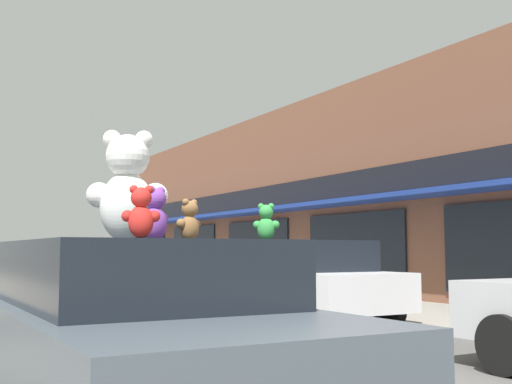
# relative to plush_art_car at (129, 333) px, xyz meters

# --- Properties ---
(storefront_row) EXTENTS (12.85, 33.38, 6.19)m
(storefront_row) POSITION_rel_plush_art_car_xyz_m (15.62, 12.64, 2.33)
(storefront_row) COLOR brown
(storefront_row) RESTS_ON ground_plane
(plush_art_car) EXTENTS (1.92, 4.45, 1.42)m
(plush_art_car) POSITION_rel_plush_art_car_xyz_m (0.00, 0.00, 0.00)
(plush_art_car) COLOR #4C5660
(plush_art_car) RESTS_ON ground_plane
(teddy_bear_giant) EXTENTS (0.67, 0.49, 0.89)m
(teddy_bear_giant) POSITION_rel_plush_art_car_xyz_m (0.10, 0.42, 1.08)
(teddy_bear_giant) COLOR white
(teddy_bear_giant) RESTS_ON plush_art_car
(teddy_bear_purple) EXTENTS (0.29, 0.23, 0.39)m
(teddy_bear_purple) POSITION_rel_plush_art_car_xyz_m (0.10, -0.21, 0.84)
(teddy_bear_purple) COLOR purple
(teddy_bear_purple) RESTS_ON plush_art_car
(teddy_bear_green) EXTENTS (0.17, 0.16, 0.24)m
(teddy_bear_green) POSITION_rel_plush_art_car_xyz_m (0.64, -0.84, 0.77)
(teddy_bear_green) COLOR green
(teddy_bear_green) RESTS_ON plush_art_car
(teddy_bear_brown) EXTENTS (0.25, 0.18, 0.33)m
(teddy_bear_brown) POSITION_rel_plush_art_car_xyz_m (0.48, 0.06, 0.81)
(teddy_bear_brown) COLOR olive
(teddy_bear_brown) RESTS_ON plush_art_car
(teddy_bear_teal) EXTENTS (0.22, 0.26, 0.35)m
(teddy_bear_teal) POSITION_rel_plush_art_car_xyz_m (0.13, 0.03, 0.82)
(teddy_bear_teal) COLOR teal
(teddy_bear_teal) RESTS_ON plush_art_car
(teddy_bear_red) EXTENTS (0.22, 0.16, 0.29)m
(teddy_bear_red) POSITION_rel_plush_art_car_xyz_m (-0.31, -1.09, 0.79)
(teddy_bear_red) COLOR red
(teddy_bear_red) RESTS_ON plush_art_car
(parked_car_far_center) EXTENTS (2.03, 4.04, 1.53)m
(parked_car_far_center) POSITION_rel_plush_art_car_xyz_m (5.15, 5.46, 0.04)
(parked_car_far_center) COLOR silver
(parked_car_far_center) RESTS_ON ground_plane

